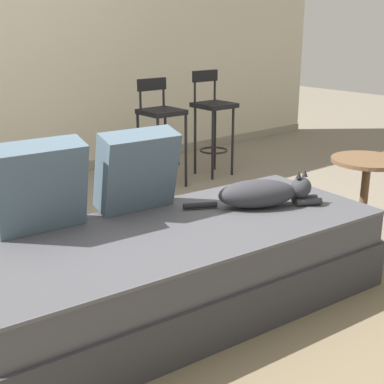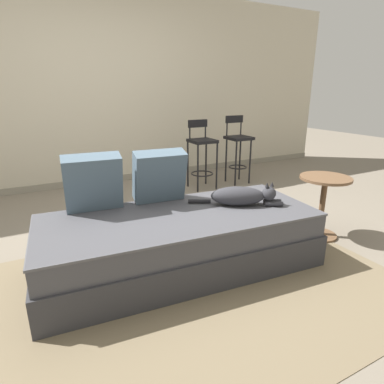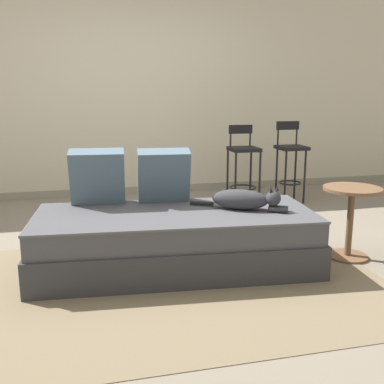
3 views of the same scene
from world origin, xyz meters
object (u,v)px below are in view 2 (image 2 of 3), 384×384
(bar_stool_by_doorway, at_px, (238,145))
(side_table, at_px, (323,198))
(throw_pillow_middle, at_px, (159,176))
(bar_stool_near_window, at_px, (202,150))
(cat, at_px, (242,196))
(throw_pillow_corner, at_px, (93,182))
(couch, at_px, (181,240))

(bar_stool_by_doorway, bearing_deg, side_table, -101.48)
(throw_pillow_middle, bearing_deg, bar_stool_near_window, 50.05)
(throw_pillow_middle, relative_size, bar_stool_by_doorway, 0.45)
(throw_pillow_middle, distance_m, bar_stool_near_window, 1.83)
(cat, height_order, bar_stool_by_doorway, bar_stool_by_doorway)
(side_table, bearing_deg, bar_stool_near_window, 96.63)
(throw_pillow_corner, xyz_separation_m, bar_stool_by_doorway, (2.27, 1.36, -0.10))
(throw_pillow_middle, bearing_deg, cat, -35.24)
(throw_pillow_corner, height_order, bar_stool_near_window, bar_stool_near_window)
(throw_pillow_corner, relative_size, throw_pillow_middle, 1.02)
(throw_pillow_middle, distance_m, cat, 0.67)
(bar_stool_near_window, height_order, bar_stool_by_doorway, bar_stool_by_doorway)
(throw_pillow_corner, height_order, throw_pillow_middle, throw_pillow_corner)
(bar_stool_near_window, xyz_separation_m, side_table, (0.21, -1.85, -0.15))
(side_table, bearing_deg, bar_stool_by_doorway, 78.52)
(throw_pillow_middle, bearing_deg, couch, -86.01)
(cat, relative_size, bar_stool_by_doorway, 0.71)
(couch, xyz_separation_m, cat, (0.51, -0.05, 0.29))
(cat, distance_m, side_table, 0.86)
(couch, distance_m, cat, 0.59)
(throw_pillow_corner, distance_m, cat, 1.13)
(throw_pillow_corner, height_order, bar_stool_by_doorway, bar_stool_by_doorway)
(couch, height_order, bar_stool_near_window, bar_stool_near_window)
(throw_pillow_corner, height_order, cat, throw_pillow_corner)
(throw_pillow_corner, height_order, side_table, throw_pillow_corner)
(couch, height_order, throw_pillow_corner, throw_pillow_corner)
(cat, xyz_separation_m, bar_stool_near_window, (0.64, 1.78, 0.02))
(couch, relative_size, throw_pillow_corner, 4.84)
(couch, bearing_deg, cat, -5.24)
(couch, xyz_separation_m, throw_pillow_corner, (-0.53, 0.37, 0.43))
(cat, relative_size, side_table, 1.18)
(bar_stool_near_window, relative_size, side_table, 1.61)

